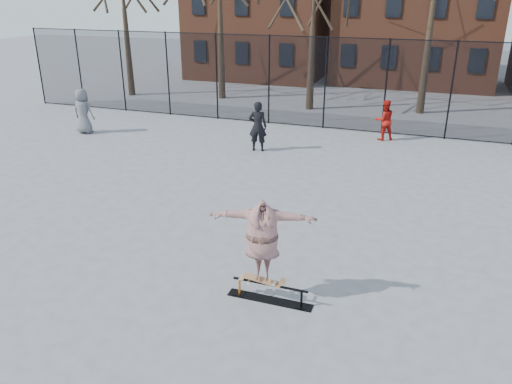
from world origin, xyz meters
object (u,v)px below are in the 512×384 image
(skate_rail, at_px, (270,294))
(skateboard, at_px, (262,280))
(skater, at_px, (263,240))
(bystander_black, at_px, (258,126))
(bystander_red, at_px, (384,120))
(bystander_grey, at_px, (83,111))

(skate_rail, bearing_deg, skateboard, -180.00)
(skateboard, relative_size, skater, 0.41)
(skater, distance_m, bystander_black, 10.10)
(skateboard, relative_size, bystander_black, 0.44)
(bystander_black, bearing_deg, skate_rail, 101.41)
(skateboard, xyz_separation_m, bystander_red, (0.95, 12.67, 0.39))
(skater, height_order, bystander_red, skater)
(skate_rail, xyz_separation_m, skateboard, (-0.16, -0.00, 0.29))
(skater, relative_size, bystander_black, 1.07)
(skater, distance_m, bystander_red, 12.71)
(skater, bearing_deg, bystander_red, 71.73)
(skate_rail, relative_size, skater, 0.85)
(bystander_grey, relative_size, bystander_red, 1.16)
(skater, height_order, bystander_black, skater)
(bystander_grey, bearing_deg, bystander_black, -178.67)
(skate_rail, height_order, bystander_red, bystander_red)
(bystander_grey, relative_size, bystander_black, 1.00)
(skate_rail, bearing_deg, skater, -180.00)
(bystander_black, height_order, bystander_red, bystander_black)
(skater, bearing_deg, skateboard, 0.00)
(skate_rail, relative_size, bystander_red, 1.06)
(skater, relative_size, bystander_grey, 1.07)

